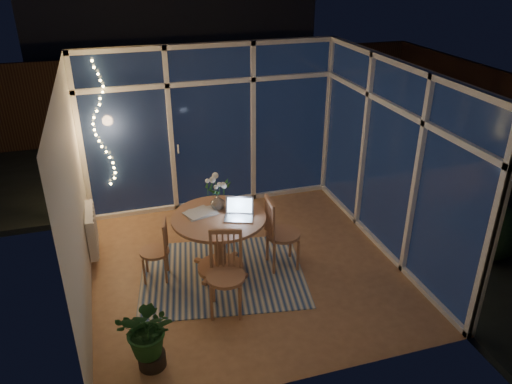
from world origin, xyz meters
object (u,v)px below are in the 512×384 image
at_px(chair_front, 226,275).
at_px(flower_vase, 218,202).
at_px(dining_table, 220,244).
at_px(chair_right, 283,232).
at_px(potted_plant, 149,337).
at_px(laptop, 239,209).
at_px(chair_left, 154,250).

height_order(chair_front, flower_vase, flower_vase).
bearing_deg(dining_table, chair_right, -9.22).
distance_m(chair_front, potted_plant, 1.12).
relative_size(chair_right, laptop, 2.91).
bearing_deg(chair_front, dining_table, 97.83).
bearing_deg(dining_table, flower_vase, 78.78).
bearing_deg(laptop, flower_vase, 141.21).
relative_size(chair_front, potted_plant, 1.33).
xyz_separation_m(laptop, potted_plant, (-1.28, -1.30, -0.56)).
distance_m(chair_left, chair_front, 1.14).
bearing_deg(laptop, potted_plant, -113.49).
relative_size(chair_front, laptop, 2.87).
bearing_deg(chair_left, potted_plant, 2.98).
bearing_deg(flower_vase, potted_plant, -123.80).
relative_size(dining_table, potted_plant, 1.56).
xyz_separation_m(dining_table, chair_front, (-0.12, -0.82, 0.10)).
distance_m(chair_left, flower_vase, 1.00).
bearing_deg(chair_front, chair_left, 144.66).
xyz_separation_m(dining_table, laptop, (0.23, -0.12, 0.53)).
bearing_deg(chair_left, laptop, 91.11).
distance_m(chair_front, flower_vase, 1.11).
height_order(chair_left, laptop, laptop).
relative_size(dining_table, laptop, 3.38).
distance_m(chair_right, potted_plant, 2.27).
bearing_deg(flower_vase, chair_left, -171.54).
relative_size(dining_table, flower_vase, 5.66).
distance_m(dining_table, chair_right, 0.83).
bearing_deg(chair_left, chair_right, 94.47).
height_order(chair_right, potted_plant, chair_right).
distance_m(dining_table, potted_plant, 1.77).
xyz_separation_m(dining_table, potted_plant, (-1.05, -1.43, -0.03)).
bearing_deg(dining_table, laptop, -28.39).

